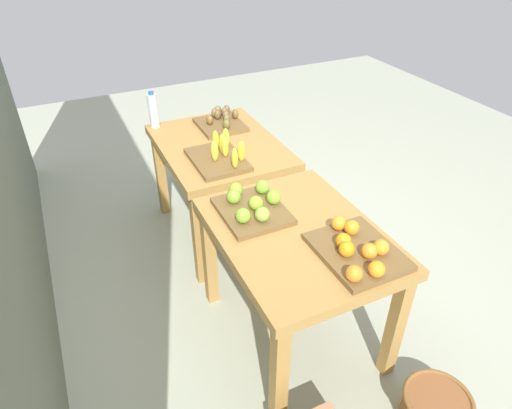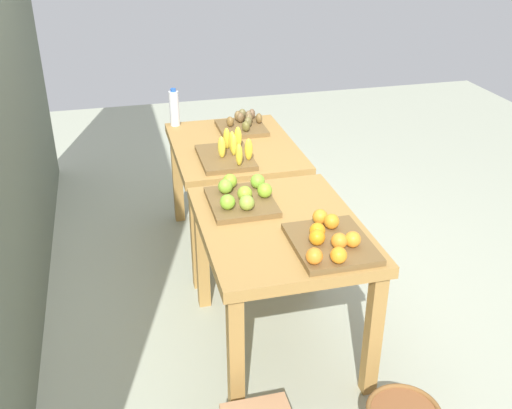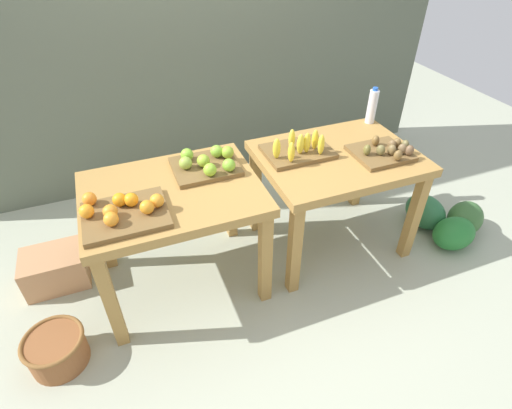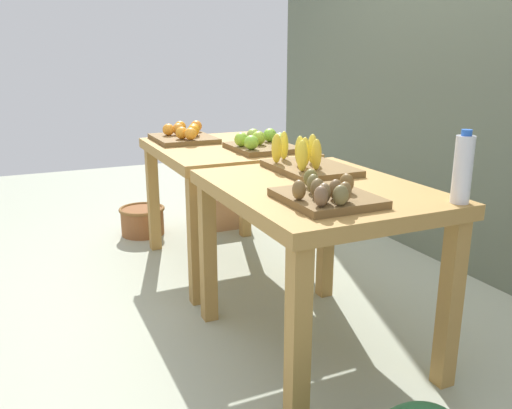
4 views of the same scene
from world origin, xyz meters
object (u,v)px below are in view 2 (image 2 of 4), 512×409
Objects in this scene: orange_bin at (330,241)px; kiwi_bin at (243,124)px; display_table_left at (280,242)px; apple_bin at (242,197)px; display_table_right at (234,160)px; banana_crate at (228,153)px; water_bottle at (174,108)px; watermelon_pile at (242,174)px.

orange_bin is 1.67m from kiwi_bin.
apple_bin reaches higher than display_table_left.
banana_crate reaches higher than display_table_right.
display_table_right is 0.89m from apple_bin.
display_table_left is at bearing 174.84° from kiwi_bin.
water_bottle is at bearing 18.69° from banana_crate.
display_table_left is 1.12m from display_table_right.
display_table_right is 2.36× the size of banana_crate.
watermelon_pile is at bearing -16.82° from banana_crate.
apple_bin is 0.91× the size of banana_crate.
display_table_right is 0.62m from water_bottle.
apple_bin reaches higher than kiwi_bin.
display_table_right is 2.32× the size of orange_bin.
apple_bin is (0.26, 0.14, 0.15)m from display_table_left.
display_table_left is 2.87× the size of kiwi_bin.
display_table_right is at bearing 6.38° from orange_bin.
kiwi_bin is at bearing -13.29° from apple_bin.
watermelon_pile is at bearing -2.63° from orange_bin.
display_table_left is 0.33m from apple_bin.
water_bottle reaches higher than banana_crate.
display_table_right is 0.33m from kiwi_bin.
banana_crate reaches higher than display_table_left.
orange_bin is 1.93m from water_bottle.
apple_bin is 1.48× the size of water_bottle.
kiwi_bin is at bearing 167.86° from watermelon_pile.
display_table_left is 0.88m from banana_crate.
display_table_left is 1.00× the size of display_table_right.
banana_crate is (1.15, 0.25, 0.01)m from orange_bin.
water_bottle is (1.87, 0.49, 0.09)m from orange_bin.
display_table_left is 1.74× the size of watermelon_pile.
banana_crate is 1.21× the size of kiwi_bin.
orange_bin is at bearing -151.11° from display_table_left.
orange_bin is at bearing -173.62° from display_table_right.
banana_crate is 0.76m from water_bottle.
water_bottle is at bearing 14.63° from orange_bin.
water_bottle reaches higher than watermelon_pile.
banana_crate reaches higher than orange_bin.
watermelon_pile is (0.64, -0.14, -0.68)m from kiwi_bin.
banana_crate is at bearing 12.02° from orange_bin.
water_bottle is 1.07m from watermelon_pile.
orange_bin is at bearing 177.37° from watermelon_pile.
kiwi_bin is (0.26, -0.13, 0.15)m from display_table_right.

